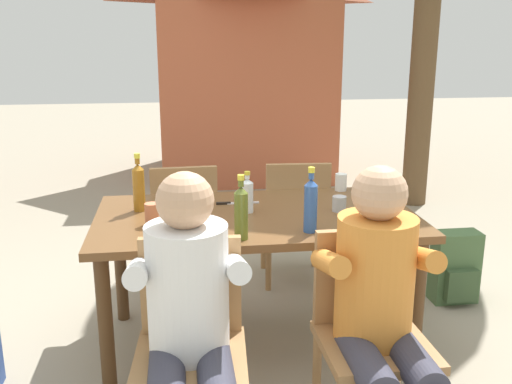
# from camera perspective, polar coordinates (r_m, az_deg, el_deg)

# --- Properties ---
(ground_plane) EXTENTS (24.00, 24.00, 0.00)m
(ground_plane) POSITION_cam_1_polar(r_m,az_deg,el_deg) (3.35, 0.00, -14.55)
(ground_plane) COLOR gray
(dining_table) EXTENTS (1.68, 0.93, 0.75)m
(dining_table) POSITION_cam_1_polar(r_m,az_deg,el_deg) (3.07, 0.00, -3.76)
(dining_table) COLOR brown
(dining_table) RESTS_ON ground_plane
(chair_near_left) EXTENTS (0.47, 0.47, 0.87)m
(chair_near_left) POSITION_cam_1_polar(r_m,az_deg,el_deg) (2.42, -6.44, -13.95)
(chair_near_left) COLOR #A37547
(chair_near_left) RESTS_ON ground_plane
(chair_near_right) EXTENTS (0.45, 0.45, 0.87)m
(chair_near_right) POSITION_cam_1_polar(r_m,az_deg,el_deg) (2.54, 11.09, -12.65)
(chair_near_right) COLOR #A37547
(chair_near_right) RESTS_ON ground_plane
(chair_far_right) EXTENTS (0.47, 0.47, 0.87)m
(chair_far_right) POSITION_cam_1_polar(r_m,az_deg,el_deg) (3.91, 3.88, -2.30)
(chair_far_right) COLOR #A37547
(chair_far_right) RESTS_ON ground_plane
(chair_far_left) EXTENTS (0.46, 0.46, 0.87)m
(chair_far_left) POSITION_cam_1_polar(r_m,az_deg,el_deg) (3.83, -7.12, -2.74)
(chair_far_left) COLOR #A37547
(chair_far_left) RESTS_ON ground_plane
(person_in_white_shirt) EXTENTS (0.47, 0.61, 1.18)m
(person_in_white_shirt) POSITION_cam_1_polar(r_m,az_deg,el_deg) (2.24, -6.64, -11.59)
(person_in_white_shirt) COLOR white
(person_in_white_shirt) RESTS_ON ground_plane
(person_in_plaid_shirt) EXTENTS (0.47, 0.61, 1.18)m
(person_in_plaid_shirt) POSITION_cam_1_polar(r_m,az_deg,el_deg) (2.37, 12.18, -10.28)
(person_in_plaid_shirt) COLOR orange
(person_in_plaid_shirt) RESTS_ON ground_plane
(bottle_blue) EXTENTS (0.06, 0.06, 0.32)m
(bottle_blue) POSITION_cam_1_polar(r_m,az_deg,el_deg) (2.75, 5.41, -1.21)
(bottle_blue) COLOR #2D56A3
(bottle_blue) RESTS_ON dining_table
(bottle_olive) EXTENTS (0.06, 0.06, 0.31)m
(bottle_olive) POSITION_cam_1_polar(r_m,az_deg,el_deg) (2.64, -1.48, -1.95)
(bottle_olive) COLOR #566623
(bottle_olive) RESTS_ON dining_table
(bottle_green) EXTENTS (0.06, 0.06, 0.31)m
(bottle_green) POSITION_cam_1_polar(r_m,az_deg,el_deg) (2.76, 11.29, -1.42)
(bottle_green) COLOR #287A38
(bottle_green) RESTS_ON dining_table
(bottle_clear) EXTENTS (0.06, 0.06, 0.22)m
(bottle_clear) POSITION_cam_1_polar(r_m,az_deg,el_deg) (3.05, -0.86, -0.27)
(bottle_clear) COLOR white
(bottle_clear) RESTS_ON dining_table
(bottle_amber) EXTENTS (0.06, 0.06, 0.31)m
(bottle_amber) POSITION_cam_1_polar(r_m,az_deg,el_deg) (3.13, -11.50, 0.55)
(bottle_amber) COLOR #996019
(bottle_amber) RESTS_ON dining_table
(cup_glass) EXTENTS (0.07, 0.07, 0.09)m
(cup_glass) POSITION_cam_1_polar(r_m,az_deg,el_deg) (3.01, -8.80, -1.68)
(cup_glass) COLOR silver
(cup_glass) RESTS_ON dining_table
(cup_steel) EXTENTS (0.07, 0.07, 0.08)m
(cup_steel) POSITION_cam_1_polar(r_m,az_deg,el_deg) (3.11, 8.21, -1.15)
(cup_steel) COLOR #B2B7BC
(cup_steel) RESTS_ON dining_table
(cup_white) EXTENTS (0.07, 0.07, 0.10)m
(cup_white) POSITION_cam_1_polar(r_m,az_deg,el_deg) (3.53, 8.37, 0.97)
(cup_white) COLOR white
(cup_white) RESTS_ON dining_table
(cup_terracotta) EXTENTS (0.07, 0.07, 0.11)m
(cup_terracotta) POSITION_cam_1_polar(r_m,az_deg,el_deg) (2.90, -10.22, -2.17)
(cup_terracotta) COLOR #BC6B47
(cup_terracotta) RESTS_ON dining_table
(table_knife) EXTENTS (0.24, 0.02, 0.01)m
(table_knife) POSITION_cam_1_polar(r_m,az_deg,el_deg) (3.23, -2.16, -1.10)
(table_knife) COLOR silver
(table_knife) RESTS_ON dining_table
(backpack_by_far_side) EXTENTS (0.29, 0.22, 0.46)m
(backpack_by_far_side) POSITION_cam_1_polar(r_m,az_deg,el_deg) (3.93, 19.07, -7.15)
(backpack_by_far_side) COLOR #47663D
(backpack_by_far_side) RESTS_ON ground_plane
(brick_kiosk) EXTENTS (2.26, 2.01, 2.58)m
(brick_kiosk) POSITION_cam_1_polar(r_m,az_deg,el_deg) (7.08, -1.32, 12.78)
(brick_kiosk) COLOR #B25638
(brick_kiosk) RESTS_ON ground_plane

